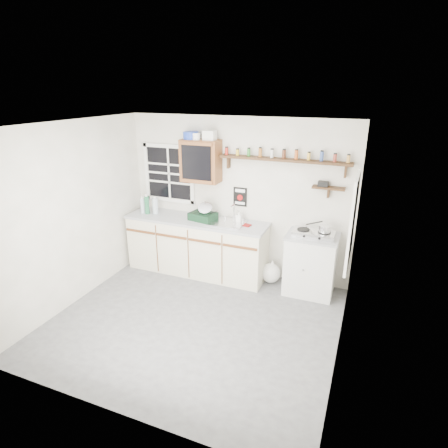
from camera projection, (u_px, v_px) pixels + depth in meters
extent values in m
cube|color=#4B4B4E|center=(195.00, 322.00, 4.92)|extent=(3.60, 3.20, 0.02)
cube|color=silver|center=(188.00, 125.00, 4.05)|extent=(3.60, 3.20, 0.02)
cube|color=#B7B4A5|center=(73.00, 215.00, 5.12)|extent=(0.02, 3.20, 2.50)
cube|color=#B7B4A5|center=(349.00, 257.00, 3.85)|extent=(0.02, 3.20, 2.50)
cube|color=#B7B4A5|center=(238.00, 198.00, 5.89)|extent=(3.60, 0.02, 2.50)
cube|color=#B7B4A5|center=(104.00, 299.00, 3.08)|extent=(3.60, 0.02, 2.50)
cube|color=beige|center=(197.00, 247.00, 6.10)|extent=(2.27, 0.60, 0.88)
cube|color=gray|center=(196.00, 220.00, 5.94)|extent=(2.31, 0.62, 0.04)
cube|color=brown|center=(140.00, 231.00, 6.04)|extent=(0.53, 0.02, 0.03)
cube|color=brown|center=(171.00, 236.00, 5.84)|extent=(0.53, 0.02, 0.03)
cube|color=brown|center=(204.00, 242.00, 5.64)|extent=(0.53, 0.02, 0.03)
cube|color=brown|center=(240.00, 247.00, 5.44)|extent=(0.53, 0.02, 0.03)
cube|color=silver|center=(310.00, 265.00, 5.48)|extent=(0.70, 0.55, 0.88)
cube|color=gray|center=(313.00, 236.00, 5.32)|extent=(0.73, 0.57, 0.03)
cube|color=silver|center=(227.00, 223.00, 5.75)|extent=(0.52, 0.44, 0.03)
cylinder|color=silver|center=(234.00, 212.00, 5.82)|extent=(0.02, 0.02, 0.28)
cylinder|color=silver|center=(233.00, 205.00, 5.73)|extent=(0.02, 0.14, 0.02)
cube|color=brown|center=(201.00, 161.00, 5.74)|extent=(0.60, 0.30, 0.65)
cube|color=black|center=(196.00, 163.00, 5.60)|extent=(0.48, 0.02, 0.52)
cylinder|color=#1A37AC|center=(191.00, 135.00, 5.67)|extent=(0.24, 0.24, 0.11)
cube|color=silver|center=(210.00, 135.00, 5.55)|extent=(0.18, 0.15, 0.14)
cylinder|color=silver|center=(196.00, 136.00, 5.58)|extent=(0.12, 0.12, 0.10)
cube|color=black|center=(284.00, 160.00, 5.32)|extent=(1.91, 0.18, 0.04)
cube|color=black|center=(229.00, 162.00, 5.69)|extent=(0.03, 0.10, 0.18)
cube|color=black|center=(346.00, 171.00, 5.09)|extent=(0.03, 0.10, 0.18)
cylinder|color=red|center=(227.00, 151.00, 5.60)|extent=(0.05, 0.05, 0.10)
cylinder|color=black|center=(227.00, 147.00, 5.58)|extent=(0.04, 0.04, 0.02)
cylinder|color=gold|center=(237.00, 152.00, 5.54)|extent=(0.05, 0.05, 0.09)
cylinder|color=black|center=(238.00, 149.00, 5.52)|extent=(0.04, 0.04, 0.02)
cylinder|color=#267226|center=(249.00, 152.00, 5.48)|extent=(0.05, 0.05, 0.11)
cylinder|color=black|center=(249.00, 148.00, 5.45)|extent=(0.04, 0.04, 0.02)
cylinder|color=#99591E|center=(260.00, 153.00, 5.41)|extent=(0.05, 0.05, 0.13)
cylinder|color=black|center=(260.00, 148.00, 5.39)|extent=(0.04, 0.04, 0.02)
cylinder|color=silver|center=(272.00, 154.00, 5.35)|extent=(0.05, 0.05, 0.12)
cylinder|color=black|center=(272.00, 149.00, 5.33)|extent=(0.04, 0.04, 0.02)
cylinder|color=#4C2614|center=(284.00, 154.00, 5.29)|extent=(0.05, 0.05, 0.12)
cylinder|color=black|center=(284.00, 149.00, 5.27)|extent=(0.05, 0.05, 0.02)
cylinder|color=#B24C19|center=(296.00, 155.00, 5.23)|extent=(0.05, 0.05, 0.13)
cylinder|color=black|center=(297.00, 150.00, 5.20)|extent=(0.04, 0.04, 0.02)
cylinder|color=gold|center=(309.00, 157.00, 5.17)|extent=(0.05, 0.05, 0.10)
cylinder|color=black|center=(309.00, 152.00, 5.15)|extent=(0.04, 0.04, 0.02)
cylinder|color=#334C8C|center=(322.00, 156.00, 5.10)|extent=(0.05, 0.05, 0.13)
cylinder|color=black|center=(322.00, 151.00, 5.08)|extent=(0.05, 0.05, 0.02)
cylinder|color=maroon|center=(335.00, 158.00, 5.05)|extent=(0.05, 0.05, 0.10)
cylinder|color=black|center=(335.00, 154.00, 5.03)|extent=(0.04, 0.04, 0.02)
cylinder|color=#BF8C3F|center=(348.00, 159.00, 4.99)|extent=(0.05, 0.05, 0.10)
cylinder|color=black|center=(349.00, 155.00, 4.97)|extent=(0.04, 0.04, 0.02)
cube|color=black|center=(329.00, 188.00, 5.22)|extent=(0.45, 0.15, 0.03)
cube|color=black|center=(328.00, 193.00, 5.28)|extent=(0.03, 0.08, 0.14)
cube|color=black|center=(323.00, 184.00, 5.23)|extent=(0.14, 0.10, 0.07)
cube|color=black|center=(240.00, 197.00, 5.84)|extent=(0.22, 0.01, 0.30)
cube|color=white|center=(240.00, 191.00, 5.80)|extent=(0.16, 0.00, 0.05)
cylinder|color=#A50C0C|center=(240.00, 198.00, 5.84)|extent=(0.09, 0.01, 0.09)
cube|color=white|center=(240.00, 203.00, 5.87)|extent=(0.16, 0.00, 0.04)
cube|color=black|center=(169.00, 173.00, 6.18)|extent=(0.85, 0.02, 0.90)
cube|color=white|center=(169.00, 173.00, 6.18)|extent=(0.93, 0.03, 0.98)
cube|color=black|center=(353.00, 221.00, 4.27)|extent=(0.02, 0.70, 1.00)
cube|color=white|center=(353.00, 221.00, 4.27)|extent=(0.03, 0.78, 1.08)
cylinder|color=silver|center=(143.00, 206.00, 6.19)|extent=(0.07, 0.07, 0.25)
cylinder|color=silver|center=(142.00, 198.00, 6.14)|extent=(0.04, 0.04, 0.03)
cylinder|color=#246C43|center=(147.00, 205.00, 6.15)|extent=(0.07, 0.07, 0.30)
cylinder|color=silver|center=(146.00, 195.00, 6.09)|extent=(0.04, 0.04, 0.03)
cylinder|color=silver|center=(155.00, 206.00, 6.16)|extent=(0.09, 0.09, 0.26)
cylinder|color=silver|center=(155.00, 197.00, 6.11)|extent=(0.05, 0.05, 0.03)
cube|color=black|center=(203.00, 216.00, 5.89)|extent=(0.44, 0.37, 0.12)
cylinder|color=silver|center=(206.00, 209.00, 5.83)|extent=(0.25, 0.28, 0.24)
imported|color=silver|center=(239.00, 217.00, 5.77)|extent=(0.09, 0.09, 0.19)
cube|color=maroon|center=(246.00, 225.00, 5.65)|extent=(0.14, 0.13, 0.02)
cube|color=silver|center=(314.00, 233.00, 5.29)|extent=(0.59, 0.32, 0.07)
cylinder|color=black|center=(303.00, 229.00, 5.32)|extent=(0.18, 0.18, 0.01)
cylinder|color=black|center=(324.00, 232.00, 5.22)|extent=(0.18, 0.18, 0.01)
cylinder|color=silver|center=(325.00, 229.00, 5.20)|extent=(0.16, 0.16, 0.10)
cylinder|color=black|center=(314.00, 223.00, 5.32)|extent=(0.26, 0.22, 0.16)
ellipsoid|color=silver|center=(271.00, 273.00, 5.82)|extent=(0.36, 0.32, 0.38)
cone|color=silver|center=(272.00, 263.00, 5.76)|extent=(0.10, 0.10, 0.10)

